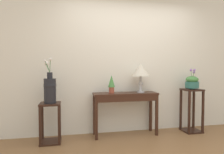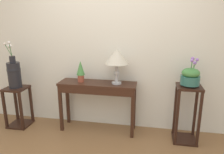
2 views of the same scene
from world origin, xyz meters
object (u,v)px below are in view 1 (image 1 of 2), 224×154
(planter_bowl_wide_right, at_px, (192,82))
(pedestal_stand_left, at_px, (50,123))
(potted_plant_on_console, at_px, (112,83))
(flower_vase_tall_left, at_px, (50,88))
(console_table, at_px, (126,100))
(pedestal_stand_right, at_px, (191,110))
(table_lamp, at_px, (141,71))

(planter_bowl_wide_right, bearing_deg, pedestal_stand_left, -179.27)
(potted_plant_on_console, bearing_deg, flower_vase_tall_left, -174.31)
(planter_bowl_wide_right, bearing_deg, potted_plant_on_console, 177.38)
(console_table, bearing_deg, pedestal_stand_left, -176.40)
(pedestal_stand_left, xyz_separation_m, pedestal_stand_right, (2.59, 0.03, 0.08))
(pedestal_stand_right, bearing_deg, planter_bowl_wide_right, 24.86)
(table_lamp, distance_m, flower_vase_tall_left, 1.61)
(flower_vase_tall_left, bearing_deg, console_table, 3.59)
(console_table, relative_size, table_lamp, 2.24)
(flower_vase_tall_left, bearing_deg, planter_bowl_wide_right, 0.72)
(planter_bowl_wide_right, bearing_deg, flower_vase_tall_left, -179.28)
(table_lamp, bearing_deg, pedestal_stand_left, -176.29)
(pedestal_stand_left, bearing_deg, flower_vase_tall_left, 162.76)
(potted_plant_on_console, bearing_deg, pedestal_stand_right, -2.64)
(console_table, bearing_deg, table_lamp, 4.21)
(console_table, relative_size, planter_bowl_wide_right, 3.02)
(pedestal_stand_left, bearing_deg, pedestal_stand_right, 0.72)
(potted_plant_on_console, bearing_deg, console_table, -5.02)
(console_table, xyz_separation_m, pedestal_stand_right, (1.29, -0.05, -0.24))
(flower_vase_tall_left, height_order, planter_bowl_wide_right, flower_vase_tall_left)
(pedestal_stand_left, bearing_deg, planter_bowl_wide_right, 0.73)
(console_table, relative_size, pedestal_stand_left, 1.77)
(pedestal_stand_left, xyz_separation_m, flower_vase_tall_left, (-0.00, 0.00, 0.57))
(pedestal_stand_right, distance_m, planter_bowl_wide_right, 0.54)
(potted_plant_on_console, distance_m, pedestal_stand_right, 1.64)
(potted_plant_on_console, xyz_separation_m, planter_bowl_wide_right, (1.55, -0.07, 0.00))
(flower_vase_tall_left, bearing_deg, potted_plant_on_console, 5.69)
(table_lamp, distance_m, pedestal_stand_right, 1.26)
(console_table, distance_m, planter_bowl_wide_right, 1.33)
(flower_vase_tall_left, xyz_separation_m, pedestal_stand_right, (2.59, 0.03, -0.49))
(table_lamp, relative_size, pedestal_stand_left, 0.79)
(pedestal_stand_left, relative_size, planter_bowl_wide_right, 1.71)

